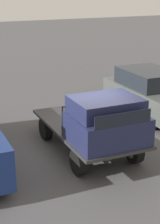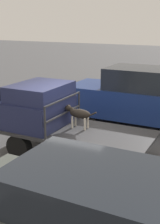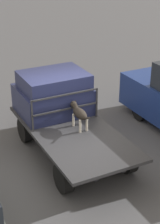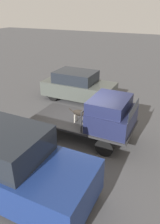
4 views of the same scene
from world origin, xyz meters
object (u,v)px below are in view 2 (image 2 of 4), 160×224
(dog, at_px, (78,114))
(parked_sedan, at_px, (81,219))
(flatbed_truck, at_px, (76,137))
(parked_pickup_far, at_px, (142,97))

(dog, height_order, parked_sedan, parked_sedan)
(flatbed_truck, height_order, parked_sedan, parked_sedan)
(parked_sedan, bearing_deg, flatbed_truck, -58.10)
(parked_sedan, distance_m, parked_pickup_far, 7.35)
(flatbed_truck, height_order, parked_pickup_far, parked_pickup_far)
(parked_pickup_far, bearing_deg, dog, 69.71)
(flatbed_truck, relative_size, parked_sedan, 1.01)
(dog, bearing_deg, parked_sedan, 117.04)
(flatbed_truck, height_order, dog, dog)
(flatbed_truck, xyz_separation_m, parked_sedan, (-1.97, 3.57, 0.27))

